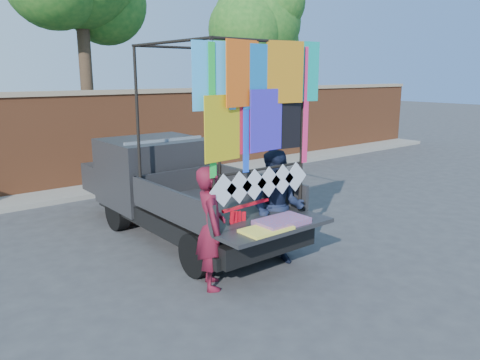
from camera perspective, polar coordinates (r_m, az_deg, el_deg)
ground at (r=7.47m, az=-0.78°, el=-11.16°), size 90.00×90.00×0.00m
brick_wall at (r=13.18m, az=-19.93°, el=4.59°), size 30.00×0.45×2.61m
curb at (r=12.76m, az=-18.47°, el=-1.35°), size 30.00×1.20×0.12m
tree_right at (r=17.96m, az=2.30°, el=18.27°), size 4.20×3.30×6.62m
pickup_truck at (r=9.27m, az=-8.69°, el=-0.73°), size 2.22×5.58×3.51m
woman at (r=6.70m, az=-3.57°, el=-5.85°), size 0.67×0.77×1.79m
man at (r=7.58m, az=4.53°, el=-3.33°), size 1.07×1.14×1.86m
streamer_bundle at (r=7.05m, az=0.13°, el=-4.78°), size 0.96×0.15×0.66m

